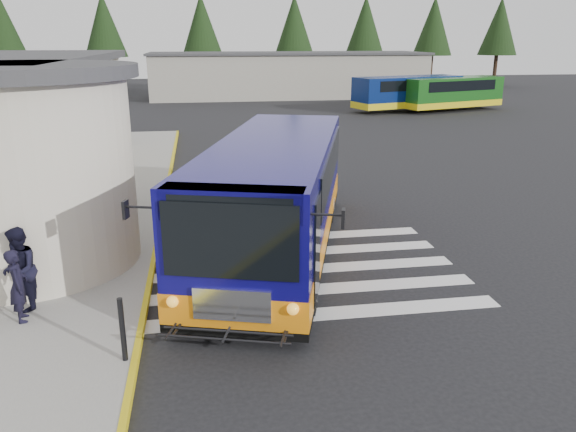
{
  "coord_description": "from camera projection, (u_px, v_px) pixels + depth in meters",
  "views": [
    {
      "loc": [
        -2.73,
        -13.53,
        5.52
      ],
      "look_at": [
        -0.68,
        -0.5,
        1.33
      ],
      "focal_mm": 35.0,
      "sensor_mm": 36.0,
      "label": 1
    }
  ],
  "objects": [
    {
      "name": "depot_building",
      "position": [
        288.0,
        75.0,
        54.6
      ],
      "size": [
        26.4,
        8.4,
        4.2
      ],
      "color": "gray",
      "rests_on": "ground"
    },
    {
      "name": "ground",
      "position": [
        310.0,
        257.0,
        14.81
      ],
      "size": [
        140.0,
        140.0,
        0.0
      ],
      "primitive_type": "plane",
      "color": "black",
      "rests_on": "ground"
    },
    {
      "name": "crosswalk",
      "position": [
        297.0,
        270.0,
        13.99
      ],
      "size": [
        8.0,
        5.35,
        0.01
      ],
      "color": "silver",
      "rests_on": "ground"
    },
    {
      "name": "pedestrian_b",
      "position": [
        20.0,
        270.0,
        11.38
      ],
      "size": [
        0.81,
        0.96,
        1.76
      ],
      "primitive_type": "imported",
      "rotation": [
        0.0,
        0.0,
        -1.39
      ],
      "color": "black",
      "rests_on": "sidewalk"
    },
    {
      "name": "far_bus_a",
      "position": [
        408.0,
        92.0,
        43.94
      ],
      "size": [
        9.23,
        4.93,
        2.29
      ],
      "rotation": [
        0.0,
        0.0,
        1.86
      ],
      "color": "#06184C",
      "rests_on": "ground"
    },
    {
      "name": "tree_line",
      "position": [
        279.0,
        26.0,
        60.76
      ],
      "size": [
        58.4,
        4.4,
        10.0
      ],
      "color": "black",
      "rests_on": "ground"
    },
    {
      "name": "transit_bus",
      "position": [
        275.0,
        201.0,
        14.61
      ],
      "size": [
        6.06,
        11.09,
        3.04
      ],
      "rotation": [
        0.0,
        0.0,
        -0.29
      ],
      "color": "#0C075B",
      "rests_on": "ground"
    },
    {
      "name": "pedestrian_a",
      "position": [
        18.0,
        285.0,
        10.98
      ],
      "size": [
        0.48,
        0.62,
        1.5
      ],
      "primitive_type": "imported",
      "rotation": [
        0.0,
        0.0,
        1.82
      ],
      "color": "black",
      "rests_on": "sidewalk"
    },
    {
      "name": "bollard",
      "position": [
        123.0,
        330.0,
        9.63
      ],
      "size": [
        0.1,
        0.1,
        1.18
      ],
      "primitive_type": "cylinder",
      "color": "black",
      "rests_on": "sidewalk"
    },
    {
      "name": "far_bus_b",
      "position": [
        452.0,
        92.0,
        44.08
      ],
      "size": [
        8.95,
        4.96,
        2.23
      ],
      "rotation": [
        0.0,
        0.0,
        1.88
      ],
      "color": "#134813",
      "rests_on": "ground"
    },
    {
      "name": "curb_strip",
      "position": [
        162.0,
        216.0,
        17.95
      ],
      "size": [
        0.12,
        34.0,
        0.16
      ],
      "primitive_type": "cube",
      "color": "gold",
      "rests_on": "ground"
    }
  ]
}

